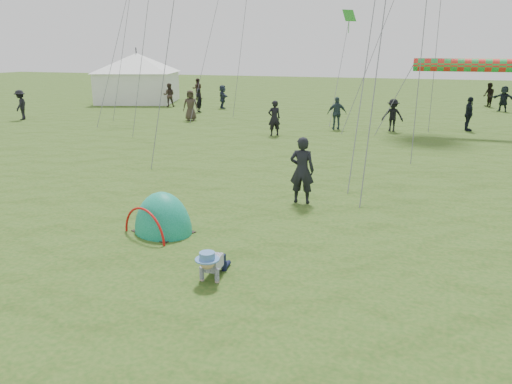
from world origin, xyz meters
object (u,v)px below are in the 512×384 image
(standing_adult, at_px, (302,170))
(event_marquee, at_px, (138,76))
(crawling_toddler, at_px, (212,263))
(popup_tent, at_px, (164,232))

(standing_adult, height_order, event_marquee, event_marquee)
(crawling_toddler, bearing_deg, standing_adult, 81.80)
(crawling_toddler, bearing_deg, event_marquee, 120.32)
(crawling_toddler, xyz_separation_m, popup_tent, (-2.09, 1.88, -0.31))
(crawling_toddler, distance_m, event_marquee, 33.45)
(crawling_toddler, distance_m, standing_adult, 5.26)
(crawling_toddler, height_order, standing_adult, standing_adult)
(event_marquee, bearing_deg, crawling_toddler, -73.79)
(popup_tent, xyz_separation_m, standing_adult, (2.48, 3.33, 0.93))
(popup_tent, distance_m, standing_adult, 4.26)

